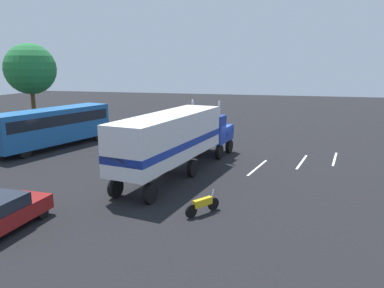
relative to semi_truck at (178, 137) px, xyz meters
The scene contains 10 objects.
ground_plane 6.54m from the semi_truck, 14.74° to the right, with size 120.00×120.00×0.00m, color black.
lane_stripe_near 6.30m from the semi_truck, 60.67° to the right, with size 4.40×0.16×0.01m, color silver.
lane_stripe_mid 9.98m from the semi_truck, 57.39° to the right, with size 4.40×0.16×0.01m, color silver.
lane_stripe_far 12.83m from the semi_truck, 57.64° to the right, with size 4.40×0.16×0.01m, color silver.
semi_truck is the anchor object (origin of this frame).
person_bystander 3.71m from the semi_truck, 101.27° to the left, with size 0.38×0.48×1.63m.
parked_bus 13.66m from the semi_truck, 68.83° to the left, with size 11.27×5.52×3.40m.
parked_car 11.39m from the semi_truck, 153.56° to the left, with size 4.48×2.02×1.57m.
motorcycle 7.18m from the semi_truck, 153.37° to the right, with size 1.77×1.31×1.12m.
tree_center 22.75m from the semi_truck, 59.99° to the left, with size 5.27×5.27×9.31m.
Camera 1 is at (-28.42, -5.21, 7.18)m, focal length 34.39 mm.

